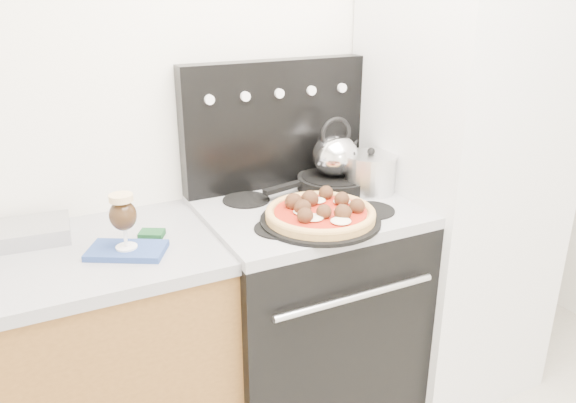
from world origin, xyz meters
TOP-DOWN VIEW (x-y plane):
  - room_shell at (0.00, 0.29)m, footprint 3.52×3.01m
  - base_cabinet at (-1.02, 1.20)m, footprint 1.45×0.60m
  - stove_body at (0.08, 1.18)m, footprint 0.76×0.65m
  - cooktop at (0.08, 1.18)m, footprint 0.76×0.65m
  - backguard at (0.08, 1.45)m, footprint 0.76×0.08m
  - fridge at (0.78, 1.15)m, footprint 0.64×0.68m
  - foil_sheet at (-0.87, 1.36)m, footprint 0.28×0.22m
  - oven_mitt at (-0.59, 1.11)m, footprint 0.27×0.23m
  - beer_glass at (-0.59, 1.11)m, footprint 0.09×0.09m
  - pizza_pan at (0.05, 1.02)m, footprint 0.47×0.47m
  - pizza at (0.05, 1.02)m, footprint 0.38×0.38m
  - skillet at (0.27, 1.29)m, footprint 0.36×0.36m
  - tea_kettle at (0.27, 1.29)m, footprint 0.23×0.23m
  - stock_pot at (0.38, 1.20)m, footprint 0.22×0.22m

SIDE VIEW (x-z plane):
  - base_cabinet at x=-1.02m, z-range 0.00..0.86m
  - stove_body at x=0.08m, z-range 0.00..0.88m
  - cooktop at x=0.08m, z-range 0.88..0.92m
  - oven_mitt at x=-0.59m, z-range 0.90..0.92m
  - pizza_pan at x=0.05m, z-range 0.92..0.93m
  - foil_sheet at x=-0.87m, z-range 0.90..0.95m
  - skillet at x=0.27m, z-range 0.92..0.97m
  - fridge at x=0.78m, z-range 0.00..1.90m
  - pizza at x=0.05m, z-range 0.93..0.99m
  - stock_pot at x=0.38m, z-range 0.92..1.06m
  - beer_glass at x=-0.59m, z-range 0.92..1.10m
  - tea_kettle at x=0.27m, z-range 0.97..1.17m
  - backguard at x=0.08m, z-range 0.92..1.42m
  - room_shell at x=0.00m, z-range -0.01..2.51m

